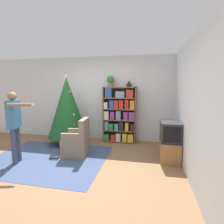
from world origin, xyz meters
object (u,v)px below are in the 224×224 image
Objects in this scene: bookshelf at (119,115)px; christmas_tree at (67,107)px; potted_plant at (111,80)px; television at (170,131)px; armchair at (77,143)px; table_lamp at (129,83)px; standing_person at (15,122)px.

bookshelf is 1.56m from christmas_tree.
christmas_tree is 1.50m from potted_plant.
potted_plant is at bearing 146.16° from television.
bookshelf is at bearing 141.40° from armchair.
table_lamp is at bearing -0.00° from potted_plant.
television is 1.88m from table_lamp.
potted_plant is 1.64× the size of table_lamp.
christmas_tree is (-2.82, 0.64, 0.41)m from television.
television is 2.22m from armchair.
bookshelf is 0.83× the size of christmas_tree.
television is 1.83× the size of potted_plant.
bookshelf is 2.77m from standing_person.
christmas_tree is at bearing -163.50° from bookshelf.
standing_person is 4.77× the size of potted_plant.
armchair is at bearing -130.34° from table_lamp.
christmas_tree reaches higher than television.
television is 0.65× the size of armchair.
potted_plant is at bearing 20.54° from christmas_tree.
armchair is at bearing -174.29° from television.
television is 2.92m from christmas_tree.
armchair is at bearing 104.27° from standing_person.
bookshelf reaches higher than television.
potted_plant reaches higher than television.
armchair is at bearing -53.11° from christmas_tree.
bookshelf is 1.07m from potted_plant.
bookshelf is 2.78× the size of television.
table_lamp is at bearing 133.89° from armchair.
standing_person is at bearing -136.01° from bookshelf.
potted_plant is at bearing 177.27° from bookshelf.
table_lamp is at bearing 116.20° from standing_person.
armchair is 4.60× the size of table_lamp.
bookshelf reaches higher than armchair.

